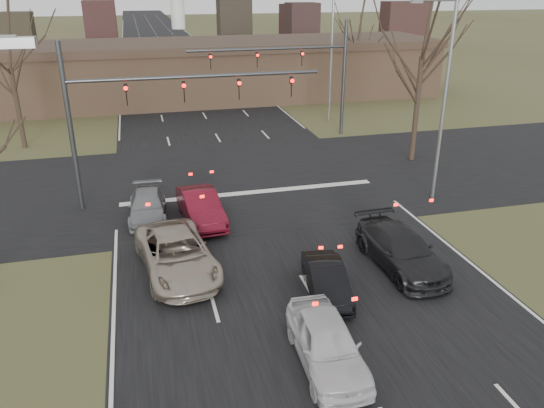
{
  "coord_description": "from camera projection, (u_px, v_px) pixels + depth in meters",
  "views": [
    {
      "loc": [
        -5.42,
        -12.6,
        10.36
      ],
      "look_at": [
        -0.47,
        6.64,
        2.0
      ],
      "focal_mm": 35.0,
      "sensor_mm": 36.0,
      "label": 1
    }
  ],
  "objects": [
    {
      "name": "tree_left_far",
      "position": [
        4.0,
        34.0,
        32.99
      ],
      "size": [
        5.7,
        5.7,
        9.5
      ],
      "color": "black",
      "rests_on": "ground"
    },
    {
      "name": "car_red_ahead",
      "position": [
        201.0,
        207.0,
        24.46
      ],
      "size": [
        1.97,
        4.58,
        1.47
      ],
      "primitive_type": "imported",
      "rotation": [
        0.0,
        0.0,
        0.1
      ],
      "color": "#570C19",
      "rests_on": "ground"
    },
    {
      "name": "mast_arm_near",
      "position": [
        141.0,
        103.0,
        24.95
      ],
      "size": [
        12.12,
        0.24,
        8.0
      ],
      "color": "#383A3D",
      "rests_on": "ground"
    },
    {
      "name": "tree_right_far",
      "position": [
        358.0,
        22.0,
        48.5
      ],
      "size": [
        5.4,
        5.4,
        9.0
      ],
      "color": "black",
      "rests_on": "ground"
    },
    {
      "name": "car_silver_suv",
      "position": [
        177.0,
        254.0,
        20.18
      ],
      "size": [
        3.24,
        5.8,
        1.53
      ],
      "primitive_type": "imported",
      "rotation": [
        0.0,
        0.0,
        0.13
      ],
      "color": "#A29683",
      "rests_on": "ground"
    },
    {
      "name": "car_black_hatch",
      "position": [
        326.0,
        280.0,
        18.76
      ],
      "size": [
        1.74,
        3.76,
        1.19
      ],
      "primitive_type": "imported",
      "rotation": [
        0.0,
        0.0,
        -0.14
      ],
      "color": "black",
      "rests_on": "ground"
    },
    {
      "name": "car_charcoal_sedan",
      "position": [
        401.0,
        250.0,
        20.58
      ],
      "size": [
        2.26,
        5.14,
        1.47
      ],
      "primitive_type": "imported",
      "rotation": [
        0.0,
        0.0,
        0.04
      ],
      "color": "black",
      "rests_on": "ground"
    },
    {
      "name": "car_white_sedan",
      "position": [
        327.0,
        343.0,
        15.3
      ],
      "size": [
        1.88,
        4.3,
        1.44
      ],
      "primitive_type": "imported",
      "rotation": [
        0.0,
        0.0,
        -0.04
      ],
      "color": "silver",
      "rests_on": "ground"
    },
    {
      "name": "ground",
      "position": [
        339.0,
        341.0,
        16.51
      ],
      "size": [
        360.0,
        360.0,
        0.0
      ],
      "primitive_type": "plane",
      "color": "#464525",
      "rests_on": "ground"
    },
    {
      "name": "mast_arm_far",
      "position": [
        306.0,
        65.0,
        36.52
      ],
      "size": [
        11.12,
        0.24,
        8.0
      ],
      "color": "#383A3D",
      "rests_on": "ground"
    },
    {
      "name": "tree_right_near",
      "position": [
        427.0,
        10.0,
        29.87
      ],
      "size": [
        6.9,
        6.9,
        11.5
      ],
      "color": "black",
      "rests_on": "ground"
    },
    {
      "name": "road_cross",
      "position": [
        243.0,
        180.0,
        29.9
      ],
      "size": [
        200.0,
        14.0,
        0.02
      ],
      "primitive_type": "cube",
      "color": "black",
      "rests_on": "ground"
    },
    {
      "name": "streetlight_right_near",
      "position": [
        442.0,
        90.0,
        25.3
      ],
      "size": [
        2.34,
        0.25,
        10.0
      ],
      "color": "gray",
      "rests_on": "ground"
    },
    {
      "name": "road_main",
      "position": [
        175.0,
        66.0,
        70.06
      ],
      "size": [
        14.0,
        300.0,
        0.02
      ],
      "primitive_type": "cube",
      "color": "black",
      "rests_on": "ground"
    },
    {
      "name": "car_grey_ahead",
      "position": [
        148.0,
        206.0,
        24.95
      ],
      "size": [
        1.92,
        4.26,
        1.21
      ],
      "primitive_type": "imported",
      "rotation": [
        0.0,
        0.0,
        -0.05
      ],
      "color": "gray",
      "rests_on": "ground"
    },
    {
      "name": "building",
      "position": [
        214.0,
        70.0,
        49.86
      ],
      "size": [
        42.4,
        10.4,
        5.3
      ],
      "color": "#826046",
      "rests_on": "ground"
    },
    {
      "name": "streetlight_right_far",
      "position": [
        329.0,
        49.0,
        40.59
      ],
      "size": [
        2.34,
        0.25,
        10.0
      ],
      "color": "gray",
      "rests_on": "ground"
    }
  ]
}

